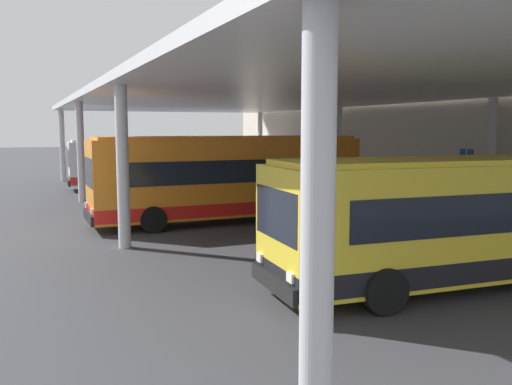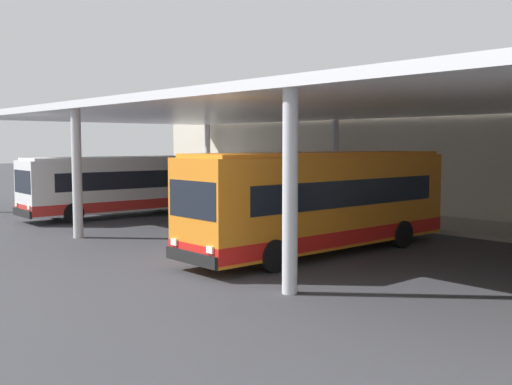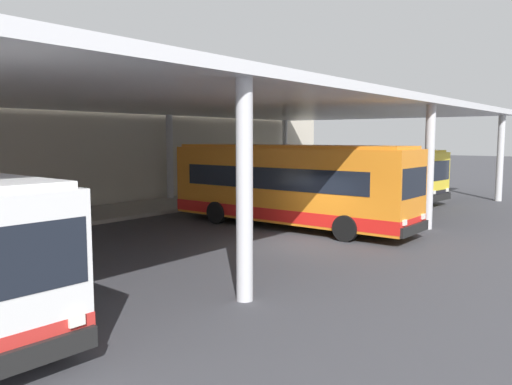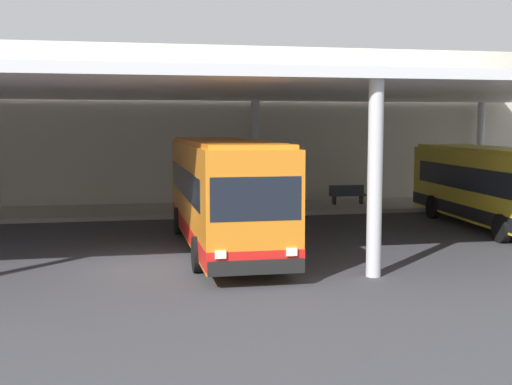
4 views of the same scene
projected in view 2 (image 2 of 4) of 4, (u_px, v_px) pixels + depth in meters
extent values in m
plane|color=#3D3D42|center=(219.00, 250.00, 21.84)|extent=(200.00, 200.00, 0.00)
cube|color=#A39E93|center=(406.00, 220.00, 29.62)|extent=(42.00, 4.50, 0.18)
cube|color=beige|center=(444.00, 141.00, 31.45)|extent=(48.00, 1.60, 8.02)
cube|color=silver|center=(322.00, 107.00, 25.04)|extent=(40.00, 17.00, 0.30)
cylinder|color=silver|center=(208.00, 160.00, 44.34)|extent=(0.40, 0.40, 5.25)
cylinder|color=silver|center=(77.00, 174.00, 24.56)|extent=(0.40, 0.40, 5.25)
cylinder|color=silver|center=(335.00, 165.00, 35.16)|extent=(0.40, 0.40, 5.25)
cylinder|color=silver|center=(290.00, 193.00, 15.38)|extent=(0.40, 0.40, 5.25)
cube|color=white|center=(122.00, 184.00, 31.94)|extent=(2.97, 10.50, 2.70)
cube|color=red|center=(123.00, 203.00, 32.02)|extent=(2.99, 10.52, 0.50)
cube|color=black|center=(125.00, 179.00, 32.00)|extent=(2.92, 8.63, 0.90)
cube|color=black|center=(23.00, 182.00, 28.67)|extent=(2.30, 0.22, 1.10)
cube|color=black|center=(23.00, 213.00, 28.74)|extent=(2.45, 0.27, 0.36)
cube|color=white|center=(122.00, 158.00, 31.82)|extent=(2.75, 10.08, 0.12)
cube|color=yellow|center=(24.00, 164.00, 28.62)|extent=(1.75, 0.20, 0.28)
cube|color=white|center=(17.00, 204.00, 29.41)|extent=(0.28, 0.09, 0.20)
cube|color=white|center=(29.00, 207.00, 28.02)|extent=(0.28, 0.09, 0.20)
cylinder|color=black|center=(55.00, 209.00, 30.96)|extent=(0.32, 1.01, 1.00)
cylinder|color=black|center=(73.00, 213.00, 29.06)|extent=(0.32, 1.01, 1.00)
cylinder|color=black|center=(158.00, 202.00, 34.78)|extent=(0.32, 1.01, 1.00)
cylinder|color=black|center=(181.00, 205.00, 32.88)|extent=(0.32, 1.01, 1.00)
cube|color=orange|center=(322.00, 200.00, 21.18)|extent=(2.56, 11.21, 3.10)
cube|color=red|center=(322.00, 233.00, 21.28)|extent=(2.58, 11.23, 0.50)
cube|color=black|center=(325.00, 191.00, 21.26)|extent=(2.59, 9.20, 0.90)
cube|color=black|center=(193.00, 200.00, 17.50)|extent=(2.30, 0.13, 1.10)
cube|color=black|center=(191.00, 258.00, 17.58)|extent=(2.45, 0.17, 0.36)
cube|color=orange|center=(323.00, 154.00, 21.05)|extent=(2.35, 10.76, 0.12)
cube|color=yellow|center=(194.00, 165.00, 17.43)|extent=(1.75, 0.13, 0.28)
cube|color=white|center=(174.00, 242.00, 18.23)|extent=(0.28, 0.08, 0.20)
cube|color=white|center=(210.00, 250.00, 16.88)|extent=(0.28, 0.08, 0.20)
cylinder|color=black|center=(224.00, 246.00, 19.93)|extent=(0.29, 1.00, 1.00)
cylinder|color=black|center=(274.00, 256.00, 18.10)|extent=(0.29, 1.00, 1.00)
cylinder|color=black|center=(351.00, 227.00, 24.24)|extent=(0.29, 1.00, 1.00)
cylinder|color=black|center=(402.00, 234.00, 22.41)|extent=(0.29, 1.00, 1.00)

